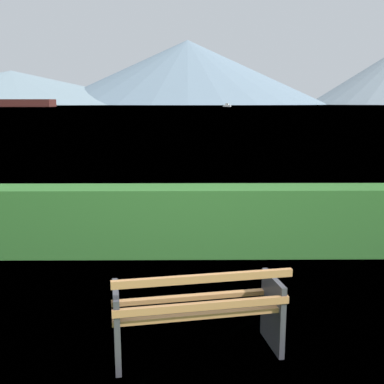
# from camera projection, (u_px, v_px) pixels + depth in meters

# --- Properties ---
(ground_plane) EXTENTS (1400.00, 1400.00, 0.00)m
(ground_plane) POSITION_uv_depth(u_px,v_px,m) (197.00, 352.00, 4.19)
(ground_plane) COLOR #4C6B33
(water_surface) EXTENTS (620.00, 620.00, 0.00)m
(water_surface) POSITION_uv_depth(u_px,v_px,m) (188.00, 106.00, 307.77)
(water_surface) COLOR slate
(water_surface) RESTS_ON ground_plane
(park_bench) EXTENTS (1.59, 0.83, 0.87)m
(park_bench) POSITION_uv_depth(u_px,v_px,m) (198.00, 312.00, 4.05)
(park_bench) COLOR olive
(park_bench) RESTS_ON ground_plane
(hedge_row) EXTENTS (7.89, 0.63, 1.02)m
(hedge_row) POSITION_uv_depth(u_px,v_px,m) (193.00, 220.00, 6.85)
(hedge_row) COLOR #285B23
(hedge_row) RESTS_ON ground_plane
(sailboat_mid) EXTENTS (4.67, 2.98, 1.89)m
(sailboat_mid) POSITION_uv_depth(u_px,v_px,m) (227.00, 106.00, 257.09)
(sailboat_mid) COLOR silver
(sailboat_mid) RESTS_ON water_surface
(distant_hills) EXTENTS (802.04, 394.43, 80.34)m
(distant_hills) POSITION_uv_depth(u_px,v_px,m) (184.00, 77.00, 572.49)
(distant_hills) COLOR slate
(distant_hills) RESTS_ON ground_plane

